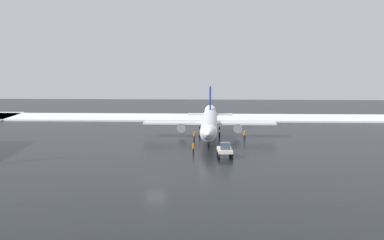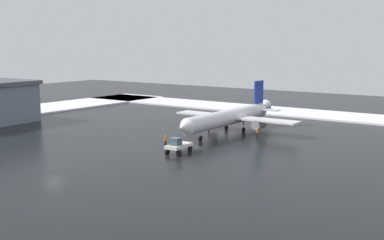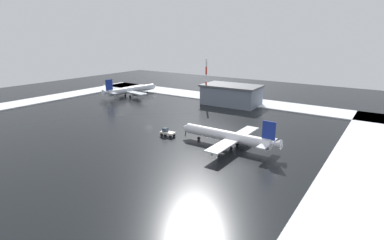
{
  "view_description": "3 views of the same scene",
  "coord_description": "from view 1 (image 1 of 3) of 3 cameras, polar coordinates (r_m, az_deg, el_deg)",
  "views": [
    {
      "loc": [
        73.86,
        7.8,
        16.83
      ],
      "look_at": [
        -20.31,
        3.86,
        5.31
      ],
      "focal_mm": 55.0,
      "sensor_mm": 36.0,
      "label": 1
    },
    {
      "loc": [
        40.63,
        51.85,
        16.04
      ],
      "look_at": [
        -23.28,
        6.44,
        3.93
      ],
      "focal_mm": 45.0,
      "sensor_mm": 36.0,
      "label": 2
    },
    {
      "loc": [
        -71.0,
        76.27,
        29.59
      ],
      "look_at": [
        -19.49,
        1.03,
        3.8
      ],
      "focal_mm": 28.0,
      "sensor_mm": 36.0,
      "label": 3
    }
  ],
  "objects": [
    {
      "name": "ground_plane",
      "position": [
        76.15,
        -3.56,
        -5.82
      ],
      "size": [
        240.0,
        240.0,
        0.0
      ],
      "primitive_type": "plane",
      "color": "black"
    },
    {
      "name": "snow_bank_left",
      "position": [
        142.05,
        -0.77,
        0.24
      ],
      "size": [
        14.0,
        116.0,
        0.38
      ],
      "primitive_type": "cube",
      "color": "white",
      "rests_on": "ground_plane"
    },
    {
      "name": "airplane_foreground_jet",
      "position": [
        110.12,
        1.71,
        -0.26
      ],
      "size": [
        30.4,
        25.12,
        9.06
      ],
      "rotation": [
        0.0,
        0.0,
        6.28
      ],
      "color": "white",
      "rests_on": "ground_plane"
    },
    {
      "name": "pushback_tug",
      "position": [
        91.03,
        3.21,
        -2.88
      ],
      "size": [
        4.73,
        2.55,
        2.5
      ],
      "rotation": [
        0.0,
        0.0,
        6.35
      ],
      "color": "silver",
      "rests_on": "ground_plane"
    },
    {
      "name": "ground_crew_near_tug",
      "position": [
        94.4,
        0.12,
        -2.71
      ],
      "size": [
        0.36,
        0.36,
        1.71
      ],
      "rotation": [
        0.0,
        0.0,
        1.17
      ],
      "color": "black",
      "rests_on": "ground_plane"
    },
    {
      "name": "ground_crew_beside_wing",
      "position": [
        109.08,
        5.1,
        -1.42
      ],
      "size": [
        0.36,
        0.36,
        1.71
      ],
      "rotation": [
        0.0,
        0.0,
        0.35
      ],
      "color": "black",
      "rests_on": "ground_plane"
    },
    {
      "name": "ground_crew_by_nose_gear",
      "position": [
        107.55,
        0.22,
        -1.51
      ],
      "size": [
        0.36,
        0.36,
        1.71
      ],
      "rotation": [
        0.0,
        0.0,
        5.8
      ],
      "color": "black",
      "rests_on": "ground_plane"
    }
  ]
}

